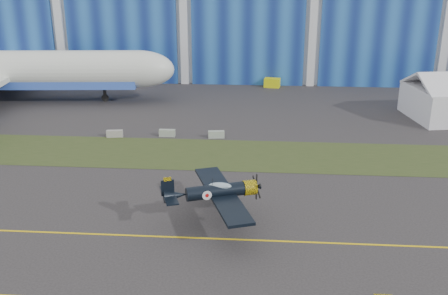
{
  "coord_description": "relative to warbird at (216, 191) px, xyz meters",
  "views": [
    {
      "loc": [
        13.77,
        -41.6,
        21.1
      ],
      "look_at": [
        10.13,
        6.63,
        3.54
      ],
      "focal_mm": 42.0,
      "sensor_mm": 36.0,
      "label": 1
    }
  ],
  "objects": [
    {
      "name": "ground",
      "position": [
        -10.13,
        2.37,
        -2.94
      ],
      "size": [
        260.0,
        260.0,
        0.0
      ],
      "primitive_type": "plane",
      "color": "#353234",
      "rests_on": "ground"
    },
    {
      "name": "grass_median",
      "position": [
        -10.13,
        16.37,
        -2.92
      ],
      "size": [
        260.0,
        10.0,
        0.02
      ],
      "primitive_type": "cube",
      "color": "#475128",
      "rests_on": "ground"
    },
    {
      "name": "taxiway_centreline",
      "position": [
        -10.13,
        -2.63,
        -2.93
      ],
      "size": [
        200.0,
        0.2,
        0.02
      ],
      "primitive_type": "cube",
      "color": "yellow",
      "rests_on": "ground"
    },
    {
      "name": "warbird",
      "position": [
        0.0,
        0.0,
        0.0
      ],
      "size": [
        12.64,
        13.83,
        3.37
      ],
      "rotation": [
        0.0,
        0.0,
        0.34
      ],
      "color": "black",
      "rests_on": "ground"
    },
    {
      "name": "shipping_container",
      "position": [
        -19.73,
        49.38,
        -1.61
      ],
      "size": [
        6.45,
        3.31,
        2.67
      ],
      "primitive_type": "cube",
      "rotation": [
        0.0,
        0.0,
        0.14
      ],
      "color": "white",
      "rests_on": "ground"
    },
    {
      "name": "tug",
      "position": [
        5.25,
        49.95,
        -2.17
      ],
      "size": [
        2.89,
        2.08,
        1.55
      ],
      "primitive_type": "cube",
      "rotation": [
        0.0,
        0.0,
        -0.17
      ],
      "color": "#D9DF0E",
      "rests_on": "ground"
    },
    {
      "name": "barrier_a",
      "position": [
        -14.63,
        21.49,
        -2.49
      ],
      "size": [
        2.06,
        0.87,
        0.9
      ],
      "primitive_type": "cube",
      "rotation": [
        0.0,
        0.0,
        0.14
      ],
      "color": "gray",
      "rests_on": "ground"
    },
    {
      "name": "barrier_b",
      "position": [
        -8.15,
        22.26,
        -2.49
      ],
      "size": [
        2.01,
        0.62,
        0.9
      ],
      "primitive_type": "cube",
      "rotation": [
        0.0,
        0.0,
        0.01
      ],
      "color": "#919B8D",
      "rests_on": "ground"
    },
    {
      "name": "barrier_c",
      "position": [
        -1.95,
        22.15,
        -2.49
      ],
      "size": [
        2.07,
        0.88,
        0.9
      ],
      "primitive_type": "cube",
      "rotation": [
        0.0,
        0.0,
        0.14
      ],
      "color": "#939F91",
      "rests_on": "ground"
    }
  ]
}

